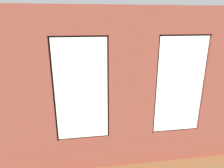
# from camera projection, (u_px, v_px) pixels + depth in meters

# --- Properties ---
(ground_plane) EXTENTS (6.87, 6.17, 0.10)m
(ground_plane) POSITION_uv_depth(u_px,v_px,m) (112.00, 111.00, 6.98)
(ground_plane) COLOR brown
(brick_wall_with_windows) EXTENTS (6.27, 0.30, 3.24)m
(brick_wall_with_windows) POSITION_uv_depth(u_px,v_px,m) (132.00, 95.00, 3.93)
(brick_wall_with_windows) COLOR brown
(brick_wall_with_windows) RESTS_ON ground_plane
(white_wall_right) EXTENTS (0.10, 5.17, 3.24)m
(white_wall_right) POSITION_uv_depth(u_px,v_px,m) (9.00, 69.00, 5.85)
(white_wall_right) COLOR silver
(white_wall_right) RESTS_ON ground_plane
(couch_by_window) EXTENTS (1.91, 0.87, 0.80)m
(couch_by_window) POSITION_uv_depth(u_px,v_px,m) (132.00, 132.00, 4.96)
(couch_by_window) COLOR black
(couch_by_window) RESTS_ON ground_plane
(couch_left) EXTENTS (1.00, 1.91, 0.80)m
(couch_left) POSITION_uv_depth(u_px,v_px,m) (179.00, 98.00, 7.15)
(couch_left) COLOR black
(couch_left) RESTS_ON ground_plane
(coffee_table) EXTENTS (1.57, 0.89, 0.46)m
(coffee_table) POSITION_uv_depth(u_px,v_px,m) (106.00, 98.00, 6.94)
(coffee_table) COLOR #A87547
(coffee_table) RESTS_ON ground_plane
(cup_ceramic) EXTENTS (0.08, 0.08, 0.09)m
(cup_ceramic) POSITION_uv_depth(u_px,v_px,m) (118.00, 93.00, 7.12)
(cup_ceramic) COLOR silver
(cup_ceramic) RESTS_ON coffee_table
(candle_jar) EXTENTS (0.08, 0.08, 0.11)m
(candle_jar) POSITION_uv_depth(u_px,v_px,m) (106.00, 95.00, 6.91)
(candle_jar) COLOR #B7333D
(candle_jar) RESTS_ON coffee_table
(table_plant_small) EXTENTS (0.14, 0.14, 0.23)m
(table_plant_small) POSITION_uv_depth(u_px,v_px,m) (110.00, 94.00, 6.78)
(table_plant_small) COLOR #47423D
(table_plant_small) RESTS_ON coffee_table
(remote_silver) EXTENTS (0.17, 0.12, 0.02)m
(remote_silver) POSITION_uv_depth(u_px,v_px,m) (100.00, 95.00, 7.00)
(remote_silver) COLOR #B2B2B7
(remote_silver) RESTS_ON coffee_table
(remote_gray) EXTENTS (0.12, 0.17, 0.02)m
(remote_gray) POSITION_uv_depth(u_px,v_px,m) (93.00, 98.00, 6.73)
(remote_gray) COLOR #59595B
(remote_gray) RESTS_ON coffee_table
(media_console) EXTENTS (1.15, 0.42, 0.49)m
(media_console) POSITION_uv_depth(u_px,v_px,m) (30.00, 104.00, 6.85)
(media_console) COLOR black
(media_console) RESTS_ON ground_plane
(tv_flatscreen) EXTENTS (1.12, 0.20, 0.75)m
(tv_flatscreen) POSITION_uv_depth(u_px,v_px,m) (28.00, 87.00, 6.66)
(tv_flatscreen) COLOR black
(tv_flatscreen) RESTS_ON media_console
(potted_plant_mid_room_small) EXTENTS (0.27, 0.27, 0.47)m
(potted_plant_mid_room_small) POSITION_uv_depth(u_px,v_px,m) (134.00, 90.00, 7.97)
(potted_plant_mid_room_small) COLOR #47423D
(potted_plant_mid_room_small) RESTS_ON ground_plane
(potted_plant_beside_window_right) EXTENTS (0.99, 1.17, 1.45)m
(potted_plant_beside_window_right) POSITION_uv_depth(u_px,v_px,m) (16.00, 124.00, 4.35)
(potted_plant_beside_window_right) COLOR brown
(potted_plant_beside_window_right) RESTS_ON ground_plane
(potted_plant_corner_near_left) EXTENTS (0.52, 0.52, 0.84)m
(potted_plant_corner_near_left) POSITION_uv_depth(u_px,v_px,m) (161.00, 76.00, 9.11)
(potted_plant_corner_near_left) COLOR gray
(potted_plant_corner_near_left) RESTS_ON ground_plane
(potted_plant_corner_far_left) EXTENTS (0.57, 0.57, 0.81)m
(potted_plant_corner_far_left) POSITION_uv_depth(u_px,v_px,m) (223.00, 119.00, 5.12)
(potted_plant_corner_far_left) COLOR #47423D
(potted_plant_corner_far_left) RESTS_ON ground_plane
(potted_plant_by_left_couch) EXTENTS (0.31, 0.31, 0.43)m
(potted_plant_by_left_couch) POSITION_uv_depth(u_px,v_px,m) (155.00, 87.00, 8.41)
(potted_plant_by_left_couch) COLOR #47423D
(potted_plant_by_left_couch) RESTS_ON ground_plane
(potted_plant_foreground_right) EXTENTS (0.87, 0.98, 1.38)m
(potted_plant_foreground_right) POSITION_uv_depth(u_px,v_px,m) (45.00, 75.00, 8.27)
(potted_plant_foreground_right) COLOR beige
(potted_plant_foreground_right) RESTS_ON ground_plane
(potted_plant_near_tv) EXTENTS (0.93, 0.97, 1.28)m
(potted_plant_near_tv) POSITION_uv_depth(u_px,v_px,m) (39.00, 99.00, 5.79)
(potted_plant_near_tv) COLOR #47423D
(potted_plant_near_tv) RESTS_ON ground_plane
(potted_plant_between_couches) EXTENTS (1.04, 1.09, 1.42)m
(potted_plant_between_couches) POSITION_uv_depth(u_px,v_px,m) (186.00, 114.00, 5.09)
(potted_plant_between_couches) COLOR #47423D
(potted_plant_between_couches) RESTS_ON ground_plane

